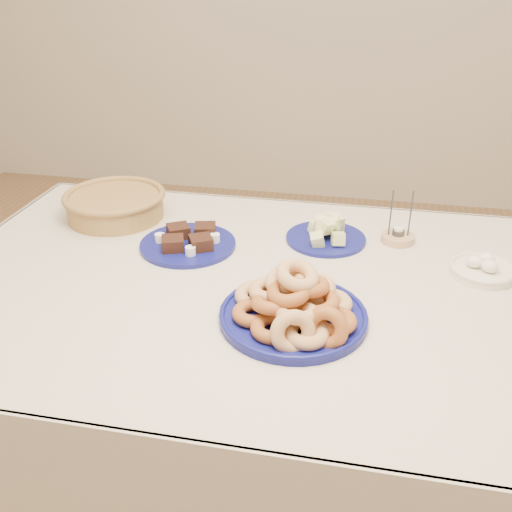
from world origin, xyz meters
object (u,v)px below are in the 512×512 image
at_px(dining_table, 260,316).
at_px(candle_holder, 398,237).
at_px(wicker_basket, 115,204).
at_px(egg_bowl, 482,269).
at_px(donut_platter, 295,307).
at_px(melon_plate, 326,232).
at_px(brownie_plate, 188,242).

distance_m(dining_table, candle_holder, 0.48).
bearing_deg(wicker_basket, candle_holder, -0.36).
relative_size(dining_table, egg_bowl, 8.26).
xyz_separation_m(donut_platter, egg_bowl, (0.45, 0.31, -0.02)).
height_order(dining_table, melon_plate, melon_plate).
relative_size(melon_plate, wicker_basket, 0.83).
distance_m(candle_holder, egg_bowl, 0.26).
xyz_separation_m(donut_platter, wicker_basket, (-0.63, 0.47, 0.01)).
bearing_deg(candle_holder, donut_platter, -117.03).
height_order(melon_plate, wicker_basket, wicker_basket).
distance_m(dining_table, brownie_plate, 0.31).
bearing_deg(brownie_plate, donut_platter, -42.17).
distance_m(dining_table, wicker_basket, 0.63).
distance_m(dining_table, melon_plate, 0.33).
height_order(melon_plate, candle_holder, candle_holder).
relative_size(melon_plate, brownie_plate, 0.80).
bearing_deg(melon_plate, donut_platter, -94.16).
bearing_deg(egg_bowl, brownie_plate, 179.51).
bearing_deg(wicker_basket, dining_table, -30.56).
xyz_separation_m(candle_holder, egg_bowl, (0.21, -0.16, 0.00)).
height_order(dining_table, candle_holder, candle_holder).
bearing_deg(wicker_basket, egg_bowl, -8.53).
relative_size(candle_holder, egg_bowl, 0.76).
bearing_deg(brownie_plate, dining_table, -33.01).
distance_m(donut_platter, egg_bowl, 0.54).
distance_m(dining_table, egg_bowl, 0.59).
relative_size(wicker_basket, egg_bowl, 1.67).
xyz_separation_m(wicker_basket, egg_bowl, (1.08, -0.16, -0.03)).
relative_size(donut_platter, brownie_plate, 1.16).
height_order(melon_plate, egg_bowl, melon_plate).
bearing_deg(egg_bowl, melon_plate, 163.07).
bearing_deg(candle_holder, wicker_basket, 179.64).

